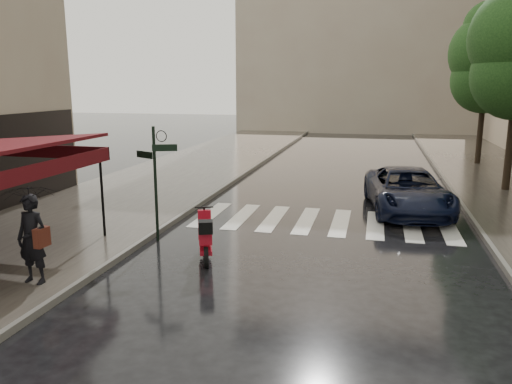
% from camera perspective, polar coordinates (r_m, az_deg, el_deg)
% --- Properties ---
extents(ground, '(120.00, 120.00, 0.00)m').
position_cam_1_polar(ground, '(10.86, -11.92, -10.60)').
color(ground, black).
rests_on(ground, ground).
extents(sidewalk_near, '(6.00, 60.00, 0.12)m').
position_cam_1_polar(sidewalk_near, '(23.19, -9.38, 1.81)').
color(sidewalk_near, '#38332D').
rests_on(sidewalk_near, ground).
extents(curb_near, '(0.12, 60.00, 0.16)m').
position_cam_1_polar(curb_near, '(22.19, -2.09, 1.54)').
color(curb_near, '#595651').
rests_on(curb_near, ground).
extents(curb_far, '(0.12, 60.00, 0.16)m').
position_cam_1_polar(curb_far, '(21.61, 21.29, 0.43)').
color(curb_far, '#595651').
rests_on(curb_far, ground).
extents(crosswalk, '(7.85, 3.20, 0.01)m').
position_cam_1_polar(crosswalk, '(15.63, 7.70, -3.35)').
color(crosswalk, silver).
rests_on(crosswalk, ground).
extents(signpost, '(1.17, 0.29, 3.10)m').
position_cam_1_polar(signpost, '(13.46, -11.42, 1.98)').
color(signpost, black).
rests_on(signpost, ground).
extents(backdrop_building, '(22.00, 6.00, 20.00)m').
position_cam_1_polar(backdrop_building, '(47.39, 12.36, 18.95)').
color(backdrop_building, tan).
rests_on(backdrop_building, ground).
extents(tree_far, '(3.80, 3.80, 8.16)m').
position_cam_1_polar(tree_far, '(28.52, 24.89, 13.67)').
color(tree_far, black).
rests_on(tree_far, sidewalk_far).
extents(pedestrian_with_umbrella, '(1.19, 1.21, 2.56)m').
position_cam_1_polar(pedestrian_with_umbrella, '(11.05, -24.55, -1.13)').
color(pedestrian_with_umbrella, black).
rests_on(pedestrian_with_umbrella, sidewalk_near).
extents(scooter, '(0.85, 1.68, 1.16)m').
position_cam_1_polar(scooter, '(12.14, -5.82, -5.23)').
color(scooter, black).
rests_on(scooter, ground).
extents(parked_car, '(3.04, 5.42, 1.43)m').
position_cam_1_polar(parked_car, '(17.34, 16.93, 0.18)').
color(parked_car, black).
rests_on(parked_car, ground).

